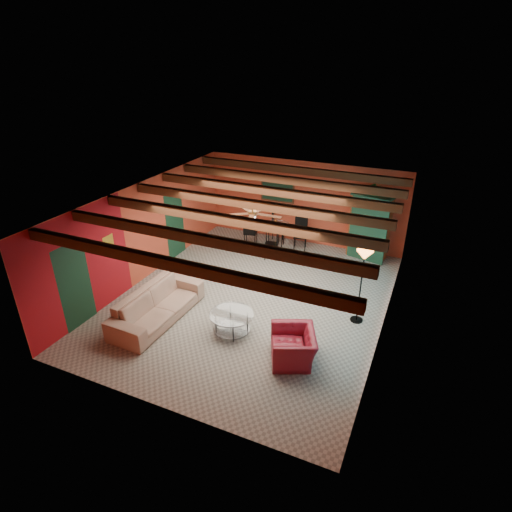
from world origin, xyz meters
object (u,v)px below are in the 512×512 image
at_px(vase, 276,214).
at_px(sofa, 157,305).
at_px(dining_table, 275,232).
at_px(armoire, 370,227).
at_px(coffee_table, 232,323).
at_px(floor_lamp, 361,287).
at_px(potted_plant, 374,189).
at_px(armchair, 293,346).

bearing_deg(vase, sofa, -102.26).
bearing_deg(dining_table, armoire, 10.45).
xyz_separation_m(coffee_table, vase, (-0.79, 4.67, 0.90)).
distance_m(dining_table, vase, 0.62).
bearing_deg(dining_table, floor_lamp, -42.75).
bearing_deg(potted_plant, sofa, -125.80).
height_order(armoire, vase, armoire).
relative_size(coffee_table, armoire, 0.51).
xyz_separation_m(floor_lamp, vase, (-3.29, 3.04, 0.22)).
xyz_separation_m(armchair, potted_plant, (0.48, 5.50, 1.85)).
distance_m(floor_lamp, vase, 4.49).
bearing_deg(coffee_table, dining_table, 99.62).
xyz_separation_m(sofa, dining_table, (1.06, 4.89, 0.15)).
distance_m(sofa, armchair, 3.43).
distance_m(coffee_table, vase, 4.82).
xyz_separation_m(dining_table, armoire, (2.84, 0.52, 0.45)).
height_order(dining_table, vase, vase).
bearing_deg(vase, potted_plant, 10.45).
bearing_deg(vase, dining_table, 0.00).
distance_m(armchair, dining_table, 5.51).
relative_size(floor_lamp, vase, 9.75).
bearing_deg(armchair, dining_table, -178.71).
bearing_deg(armchair, potted_plant, 150.90).
bearing_deg(sofa, armoire, -34.32).
xyz_separation_m(armchair, armoire, (0.48, 5.50, 0.64)).
bearing_deg(potted_plant, armoire, 0.00).
xyz_separation_m(sofa, vase, (1.06, 4.89, 0.78)).
height_order(armoire, potted_plant, potted_plant).
distance_m(coffee_table, dining_table, 4.74).
height_order(armchair, floor_lamp, floor_lamp).
distance_m(armoire, potted_plant, 1.20).
bearing_deg(potted_plant, armchair, -94.97).
xyz_separation_m(coffee_table, armoire, (2.05, 5.19, 0.72)).
bearing_deg(floor_lamp, sofa, -157.03).
xyz_separation_m(sofa, coffee_table, (1.85, 0.22, -0.12)).
bearing_deg(armoire, armchair, -81.09).
height_order(armchair, dining_table, dining_table).
relative_size(armoire, vase, 10.24).
relative_size(armchair, dining_table, 0.50).
bearing_deg(dining_table, coffee_table, -80.38).
distance_m(armoire, vase, 2.89).
height_order(sofa, armoire, armoire).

